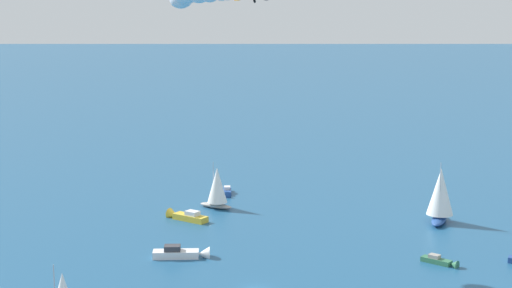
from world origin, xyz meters
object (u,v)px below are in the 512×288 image
(sailboat_near_centre, at_px, (440,195))
(motorboat_far_stbd, at_px, (227,192))
(motorboat_far_port, at_px, (184,253))
(motorboat_outer_ring_f, at_px, (441,261))
(sailboat_ahead, at_px, (217,187))
(motorboat_outer_ring_d, at_px, (185,216))

(sailboat_near_centre, height_order, motorboat_far_stbd, sailboat_near_centre)
(motorboat_far_port, bearing_deg, motorboat_outer_ring_f, 98.52)
(motorboat_far_port, distance_m, motorboat_far_stbd, 48.54)
(sailboat_ahead, bearing_deg, motorboat_far_stbd, -174.47)
(sailboat_ahead, distance_m, motorboat_outer_ring_d, 12.14)
(motorboat_far_port, xyz_separation_m, motorboat_far_stbd, (-48.27, -5.10, -0.22))
(sailboat_ahead, bearing_deg, motorboat_outer_ring_d, -20.02)
(motorboat_far_stbd, bearing_deg, sailboat_near_centre, 74.58)
(motorboat_far_port, relative_size, motorboat_outer_ring_f, 1.56)
(sailboat_ahead, xyz_separation_m, motorboat_outer_ring_f, (28.26, 48.95, -4.28))
(motorboat_outer_ring_f, bearing_deg, motorboat_far_port, -81.48)
(sailboat_ahead, height_order, motorboat_outer_ring_f, sailboat_ahead)
(sailboat_near_centre, xyz_separation_m, sailboat_ahead, (-0.51, -48.62, -1.13))
(sailboat_near_centre, height_order, motorboat_far_port, sailboat_near_centre)
(motorboat_far_stbd, distance_m, motorboat_outer_ring_d, 24.16)
(sailboat_near_centre, distance_m, motorboat_outer_ring_f, 28.27)
(motorboat_far_port, relative_size, motorboat_far_stbd, 1.39)
(motorboat_far_stbd, bearing_deg, sailboat_ahead, 5.53)
(sailboat_near_centre, bearing_deg, sailboat_ahead, -90.60)
(motorboat_far_port, bearing_deg, motorboat_far_stbd, -173.97)
(motorboat_far_port, height_order, motorboat_outer_ring_f, motorboat_far_port)
(motorboat_far_stbd, relative_size, motorboat_outer_ring_f, 1.13)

